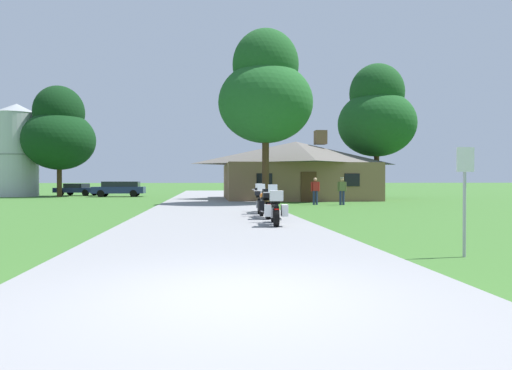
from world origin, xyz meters
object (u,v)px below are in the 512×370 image
(motorcycle_silver_nearest_to_camera, at_px, (275,208))
(parked_navy_suv_far_left, at_px, (120,188))
(motorcycle_orange_second_in_row, at_px, (266,204))
(tree_left_far, at_px, (59,132))
(bystander_olive_shirt_near_lodge, at_px, (342,189))
(metal_signpost_roadside, at_px, (465,188))
(bystander_red_shirt_beside_signpost, at_px, (315,190))
(motorcycle_orange_farthest_in_row, at_px, (259,200))
(parked_navy_sedan_far_left, at_px, (77,189))
(tree_right_of_lodge, at_px, (377,115))
(tree_by_lodge_front, at_px, (266,92))
(metal_silo_distant, at_px, (17,150))

(motorcycle_silver_nearest_to_camera, xyz_separation_m, parked_navy_suv_far_left, (-10.11, 27.74, 0.17))
(motorcycle_orange_second_in_row, height_order, parked_navy_suv_far_left, parked_navy_suv_far_left)
(motorcycle_orange_second_in_row, distance_m, tree_left_far, 30.68)
(bystander_olive_shirt_near_lodge, height_order, metal_signpost_roadside, metal_signpost_roadside)
(motorcycle_silver_nearest_to_camera, height_order, bystander_olive_shirt_near_lodge, bystander_olive_shirt_near_lodge)
(bystander_red_shirt_beside_signpost, bearing_deg, motorcycle_orange_farthest_in_row, 55.25)
(bystander_red_shirt_beside_signpost, height_order, metal_signpost_roadside, metal_signpost_roadside)
(bystander_olive_shirt_near_lodge, relative_size, tree_left_far, 0.17)
(metal_signpost_roadside, bearing_deg, parked_navy_suv_far_left, 110.97)
(motorcycle_silver_nearest_to_camera, distance_m, parked_navy_suv_far_left, 29.52)
(motorcycle_silver_nearest_to_camera, relative_size, parked_navy_sedan_far_left, 0.46)
(motorcycle_orange_farthest_in_row, distance_m, parked_navy_sedan_far_left, 29.81)
(tree_right_of_lodge, bearing_deg, motorcycle_orange_farthest_in_row, -125.68)
(parked_navy_suv_far_left, bearing_deg, tree_by_lodge_front, -139.93)
(tree_left_far, relative_size, parked_navy_sedan_far_left, 2.25)
(motorcycle_orange_farthest_in_row, distance_m, bystander_olive_shirt_near_lodge, 9.00)
(motorcycle_silver_nearest_to_camera, relative_size, motorcycle_orange_farthest_in_row, 1.00)
(motorcycle_orange_farthest_in_row, xyz_separation_m, tree_by_lodge_front, (1.43, 8.59, 6.52))
(motorcycle_orange_second_in_row, height_order, motorcycle_orange_farthest_in_row, same)
(parked_navy_suv_far_left, distance_m, parked_navy_sedan_far_left, 5.81)
(motorcycle_orange_farthest_in_row, distance_m, tree_right_of_lodge, 21.59)
(metal_signpost_roadside, relative_size, tree_right_of_lodge, 0.19)
(tree_by_lodge_front, relative_size, parked_navy_sedan_far_left, 2.45)
(motorcycle_orange_farthest_in_row, xyz_separation_m, metal_silo_distant, (-19.91, 24.22, 3.72))
(bystander_olive_shirt_near_lodge, distance_m, parked_navy_suv_far_left, 22.42)
(bystander_olive_shirt_near_lodge, bearing_deg, motorcycle_orange_second_in_row, -118.19)
(motorcycle_orange_farthest_in_row, distance_m, metal_silo_distant, 31.58)
(metal_silo_distant, height_order, parked_navy_sedan_far_left, metal_silo_distant)
(motorcycle_silver_nearest_to_camera, height_order, tree_right_of_lodge, tree_right_of_lodge)
(parked_navy_suv_far_left, bearing_deg, parked_navy_sedan_far_left, 53.66)
(tree_right_of_lodge, xyz_separation_m, parked_navy_suv_far_left, (-22.25, 5.65, -6.29))
(tree_by_lodge_front, bearing_deg, motorcycle_orange_second_in_row, -97.58)
(tree_by_lodge_front, distance_m, tree_right_of_lodge, 13.35)
(bystander_olive_shirt_near_lodge, relative_size, metal_signpost_roadside, 0.79)
(motorcycle_orange_second_in_row, distance_m, bystander_olive_shirt_near_lodge, 11.19)
(motorcycle_silver_nearest_to_camera, height_order, tree_by_lodge_front, tree_by_lodge_front)
(metal_signpost_roadside, height_order, parked_navy_suv_far_left, metal_signpost_roadside)
(tree_right_of_lodge, relative_size, metal_silo_distant, 1.31)
(bystander_red_shirt_beside_signpost, relative_size, metal_silo_distant, 0.19)
(tree_right_of_lodge, distance_m, parked_navy_sedan_far_left, 29.14)
(tree_right_of_lodge, bearing_deg, motorcycle_orange_second_in_row, -121.90)
(motorcycle_silver_nearest_to_camera, xyz_separation_m, parked_navy_sedan_far_left, (-14.79, 31.16, 0.03))
(metal_signpost_roadside, xyz_separation_m, parked_navy_sedan_far_left, (-17.60, 37.11, -0.71))
(metal_signpost_roadside, height_order, tree_by_lodge_front, tree_by_lodge_front)
(bystander_olive_shirt_near_lodge, bearing_deg, bystander_red_shirt_beside_signpost, 172.20)
(motorcycle_silver_nearest_to_camera, bearing_deg, metal_signpost_roadside, -60.35)
(bystander_olive_shirt_near_lodge, bearing_deg, tree_right_of_lodge, 62.31)
(bystander_red_shirt_beside_signpost, bearing_deg, tree_by_lodge_front, -30.53)
(bystander_olive_shirt_near_lodge, distance_m, tree_by_lodge_front, 7.84)
(metal_signpost_roadside, xyz_separation_m, tree_right_of_lodge, (9.34, 28.03, 5.71))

